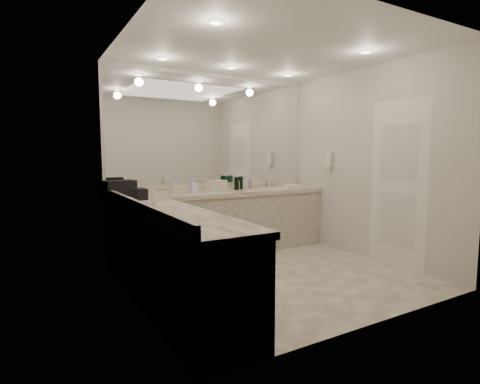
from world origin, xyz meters
TOP-DOWN VIEW (x-y plane):
  - floor at (0.00, 0.00)m, footprint 3.20×3.20m
  - ceiling at (0.00, 0.00)m, footprint 3.20×3.20m
  - wall_back at (0.00, 1.50)m, footprint 3.20×0.02m
  - wall_left at (-1.60, 0.00)m, footprint 0.02×3.00m
  - wall_right at (1.60, 0.00)m, footprint 0.02×3.00m
  - vanity_back_base at (0.00, 1.20)m, footprint 3.20×0.60m
  - vanity_back_top at (0.00, 1.19)m, footprint 3.20×0.64m
  - vanity_left_base at (-1.30, -0.30)m, footprint 0.60×2.40m
  - vanity_left_top at (-1.29, -0.30)m, footprint 0.64×2.42m
  - backsplash_back at (0.00, 1.48)m, footprint 3.20×0.04m
  - backsplash_left at (-1.58, 0.00)m, footprint 0.04×3.00m
  - mirror_back at (0.00, 1.49)m, footprint 3.12×0.01m
  - mirror_left at (-1.59, 0.00)m, footprint 0.01×2.92m
  - sink at (0.95, 1.20)m, footprint 0.44×0.44m
  - faucet at (0.95, 1.41)m, footprint 0.24×0.16m
  - wall_phone at (1.56, 0.70)m, footprint 0.06×0.10m
  - door at (1.59, -0.50)m, footprint 0.02×0.82m
  - black_toiletry_bag at (-1.46, 1.18)m, footprint 0.41×0.29m
  - black_bag_spill at (-1.30, 0.82)m, footprint 0.12×0.25m
  - cream_cosmetic_case at (-0.10, 1.22)m, footprint 0.32×0.25m
  - hand_towel at (1.27, 1.23)m, footprint 0.27×0.20m
  - lotion_left at (-1.30, 0.30)m, footprint 0.07×0.07m
  - soap_bottle_a at (-0.72, 1.29)m, footprint 0.09×0.09m
  - soap_bottle_b at (-0.49, 1.15)m, footprint 0.11×0.12m
  - soap_bottle_c at (-0.09, 1.24)m, footprint 0.13×0.13m
  - green_bottle_0 at (0.28, 1.28)m, footprint 0.07×0.07m
  - green_bottle_1 at (0.25, 1.26)m, footprint 0.06×0.06m
  - green_bottle_2 at (0.37, 1.33)m, footprint 0.07×0.07m
  - green_bottle_3 at (0.34, 1.30)m, footprint 0.06×0.06m
  - amenity_bottle_0 at (-1.24, 1.30)m, footprint 0.04×0.04m
  - amenity_bottle_1 at (-1.22, 1.22)m, footprint 0.06×0.06m
  - amenity_bottle_2 at (0.53, 1.31)m, footprint 0.05×0.05m
  - amenity_bottle_3 at (-0.07, 1.26)m, footprint 0.06×0.06m
  - amenity_bottle_4 at (0.29, 1.28)m, footprint 0.06×0.06m
  - amenity_bottle_5 at (-0.51, 1.21)m, footprint 0.06×0.06m

SIDE VIEW (x-z plane):
  - floor at x=0.00m, z-range 0.00..0.00m
  - vanity_back_base at x=0.00m, z-range 0.00..0.84m
  - vanity_left_base at x=-1.30m, z-range 0.00..0.84m
  - vanity_back_top at x=0.00m, z-range 0.84..0.90m
  - vanity_left_top at x=-1.29m, z-range 0.84..0.90m
  - sink at x=0.95m, z-range 0.88..0.91m
  - hand_towel at x=1.27m, z-range 0.90..0.94m
  - amenity_bottle_0 at x=-1.24m, z-range 0.90..0.98m
  - backsplash_back at x=0.00m, z-range 0.90..1.00m
  - backsplash_left at x=-1.58m, z-range 0.90..1.00m
  - amenity_bottle_1 at x=-1.22m, z-range 0.90..1.01m
  - amenity_bottle_5 at x=-0.51m, z-range 0.90..1.01m
  - amenity_bottle_3 at x=-0.07m, z-range 0.90..1.02m
  - amenity_bottle_4 at x=0.29m, z-range 0.90..1.03m
  - black_bag_spill at x=-1.30m, z-range 0.90..1.03m
  - faucet at x=0.95m, z-range 0.90..1.04m
  - amenity_bottle_2 at x=0.53m, z-range 0.90..1.05m
  - lotion_left at x=-1.30m, z-range 0.90..1.05m
  - soap_bottle_c at x=-0.09m, z-range 0.90..1.06m
  - cream_cosmetic_case at x=-0.10m, z-range 0.90..1.06m
  - green_bottle_3 at x=0.34m, z-range 0.90..1.08m
  - green_bottle_0 at x=0.28m, z-range 0.90..1.09m
  - green_bottle_1 at x=0.25m, z-range 0.90..1.09m
  - green_bottle_2 at x=0.37m, z-range 0.90..1.09m
  - black_toiletry_bag at x=-1.46m, z-range 0.90..1.11m
  - soap_bottle_b at x=-0.49m, z-range 0.90..1.12m
  - soap_bottle_a at x=-0.72m, z-range 0.90..1.12m
  - door at x=1.59m, z-range 0.00..2.10m
  - wall_back at x=0.00m, z-range 0.00..2.60m
  - wall_left at x=-1.60m, z-range 0.00..2.60m
  - wall_right at x=1.60m, z-range 0.00..2.60m
  - wall_phone at x=1.56m, z-range 1.23..1.47m
  - mirror_back at x=0.00m, z-range 1.00..2.55m
  - mirror_left at x=-1.59m, z-range 1.00..2.55m
  - ceiling at x=0.00m, z-range 2.60..2.60m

